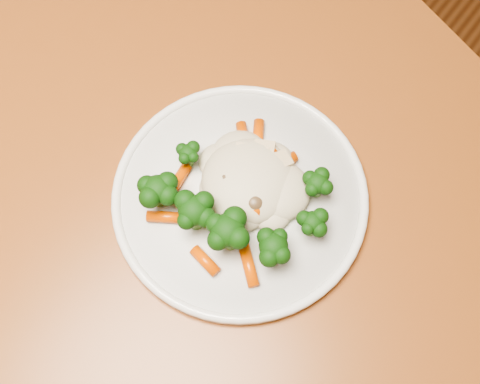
{
  "coord_description": "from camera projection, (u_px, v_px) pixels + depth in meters",
  "views": [
    {
      "loc": [
        0.1,
        0.06,
        1.35
      ],
      "look_at": [
        -0.05,
        0.25,
        0.77
      ],
      "focal_mm": 45.0,
      "sensor_mm": 36.0,
      "label": 1
    }
  ],
  "objects": [
    {
      "name": "dining_table",
      "position": [
        235.0,
        324.0,
        0.69
      ],
      "size": [
        1.42,
        1.16,
        0.75
      ],
      "rotation": [
        0.0,
        0.0,
        -0.32
      ],
      "color": "#965022",
      "rests_on": "ground"
    },
    {
      "name": "meal",
      "position": [
        239.0,
        196.0,
        0.61
      ],
      "size": [
        0.18,
        0.17,
        0.05
      ],
      "color": "beige",
      "rests_on": "plate"
    },
    {
      "name": "plate",
      "position": [
        240.0,
        197.0,
        0.64
      ],
      "size": [
        0.27,
        0.27,
        0.01
      ],
      "primitive_type": "cylinder",
      "color": "white",
      "rests_on": "dining_table"
    }
  ]
}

